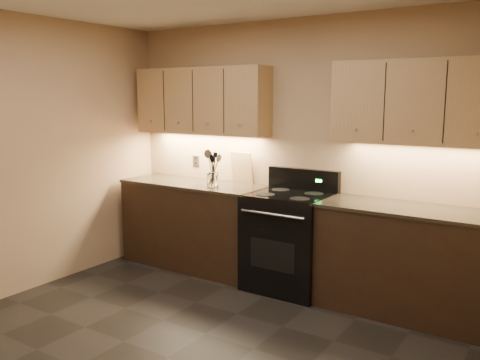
{
  "coord_description": "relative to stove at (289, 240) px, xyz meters",
  "views": [
    {
      "loc": [
        2.28,
        -2.54,
        1.84
      ],
      "look_at": [
        -0.34,
        1.45,
        1.06
      ],
      "focal_mm": 38.0,
      "sensor_mm": 36.0,
      "label": 1
    }
  ],
  "objects": [
    {
      "name": "cutting_board",
      "position": [
        -0.73,
        0.29,
        0.62
      ],
      "size": [
        0.27,
        0.08,
        0.34
      ],
      "primitive_type": "cube",
      "rotation": [
        0.15,
        0.0,
        -0.06
      ],
      "color": "tan",
      "rests_on": "counter_left"
    },
    {
      "name": "steel_spatula",
      "position": [
        -0.83,
        -0.05,
        0.66
      ],
      "size": [
        0.24,
        0.15,
        0.4
      ],
      "primitive_type": null,
      "rotation": [
        -0.04,
        -0.4,
        -0.23
      ],
      "color": "silver",
      "rests_on": "utensil_crock"
    },
    {
      "name": "wall_back",
      "position": [
        -0.08,
        0.32,
        0.82
      ],
      "size": [
        4.0,
        0.04,
        2.6
      ],
      "primitive_type": "cube",
      "color": "tan",
      "rests_on": "ground"
    },
    {
      "name": "utensil_crock",
      "position": [
        -0.86,
        -0.07,
        0.52
      ],
      "size": [
        0.14,
        0.14,
        0.15
      ],
      "color": "white",
      "rests_on": "counter_left"
    },
    {
      "name": "upper_cab_right",
      "position": [
        1.1,
        0.17,
        1.32
      ],
      "size": [
        1.44,
        0.3,
        0.7
      ],
      "primitive_type": "cube",
      "color": "tan",
      "rests_on": "wall_back"
    },
    {
      "name": "outlet_plate",
      "position": [
        -1.38,
        0.31,
        0.64
      ],
      "size": [
        0.08,
        0.01,
        0.12
      ],
      "primitive_type": "cube",
      "color": "#B2B5BA",
      "rests_on": "wall_back"
    },
    {
      "name": "steel_skimmer",
      "position": [
        -0.84,
        -0.08,
        0.64
      ],
      "size": [
        0.18,
        0.12,
        0.37
      ],
      "primitive_type": null,
      "rotation": [
        -0.07,
        -0.23,
        0.15
      ],
      "color": "silver",
      "rests_on": "utensil_crock"
    },
    {
      "name": "black_spoon",
      "position": [
        -0.86,
        -0.06,
        0.62
      ],
      "size": [
        0.08,
        0.11,
        0.32
      ],
      "primitive_type": null,
      "rotation": [
        0.17,
        0.06,
        0.01
      ],
      "color": "black",
      "rests_on": "utensil_crock"
    },
    {
      "name": "upper_cab_left",
      "position": [
        -1.18,
        0.17,
        1.32
      ],
      "size": [
        1.6,
        0.3,
        0.7
      ],
      "primitive_type": "cube",
      "color": "tan",
      "rests_on": "wall_back"
    },
    {
      "name": "black_turner",
      "position": [
        -0.86,
        -0.1,
        0.64
      ],
      "size": [
        0.1,
        0.16,
        0.36
      ],
      "primitive_type": null,
      "rotation": [
        -0.18,
        0.07,
        0.28
      ],
      "color": "black",
      "rests_on": "utensil_crock"
    },
    {
      "name": "floor",
      "position": [
        -0.08,
        -1.68,
        -0.48
      ],
      "size": [
        4.0,
        4.0,
        0.0
      ],
      "primitive_type": "plane",
      "color": "black",
      "rests_on": "ground"
    },
    {
      "name": "stove",
      "position": [
        0.0,
        0.0,
        0.0
      ],
      "size": [
        0.76,
        0.68,
        1.14
      ],
      "color": "black",
      "rests_on": "ground"
    },
    {
      "name": "counter_left",
      "position": [
        -1.18,
        0.02,
        -0.01
      ],
      "size": [
        1.62,
        0.62,
        0.93
      ],
      "color": "black",
      "rests_on": "ground"
    },
    {
      "name": "counter_right",
      "position": [
        1.1,
        0.02,
        -0.01
      ],
      "size": [
        1.46,
        0.62,
        0.93
      ],
      "color": "black",
      "rests_on": "ground"
    },
    {
      "name": "wooden_spoon",
      "position": [
        -0.89,
        -0.08,
        0.63
      ],
      "size": [
        0.16,
        0.13,
        0.33
      ],
      "primitive_type": null,
      "rotation": [
        -0.07,
        0.33,
        0.35
      ],
      "color": "tan",
      "rests_on": "utensil_crock"
    }
  ]
}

